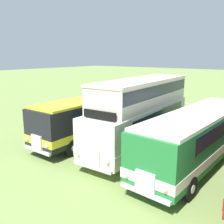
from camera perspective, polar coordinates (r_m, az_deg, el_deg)
The scene contains 3 objects.
bus_first_in_row at distance 18.58m, azimuth -2.54°, elevation -0.16°, with size 2.69×11.55×2.99m.
bus_second_in_row at distance 15.89m, azimuth 6.67°, elevation 0.15°, with size 3.11×9.92×4.49m.
bus_third_in_row at distance 14.49m, azimuth 19.33°, elevation -4.66°, with size 3.04×10.86×2.99m.
Camera 1 is at (-1.49, -13.39, 5.92)m, focal length 39.99 mm.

